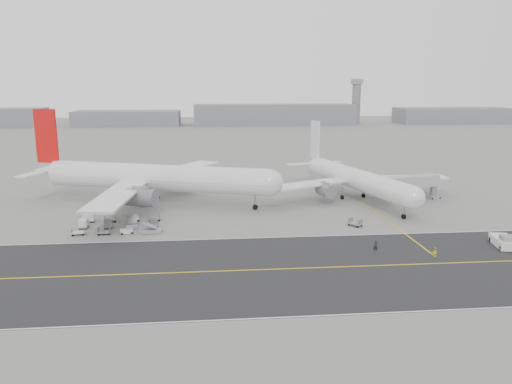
{
  "coord_description": "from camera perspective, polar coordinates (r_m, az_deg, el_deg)",
  "views": [
    {
      "loc": [
        -6.1,
        -87.97,
        27.02
      ],
      "look_at": [
        3.57,
        12.0,
        5.45
      ],
      "focal_mm": 35.0,
      "sensor_mm": 36.0,
      "label": 1
    }
  ],
  "objects": [
    {
      "name": "airliner_a",
      "position": [
        117.51,
        -11.91,
        1.65
      ],
      "size": [
        59.9,
        58.81,
        21.52
      ],
      "rotation": [
        0.0,
        0.0,
        1.23
      ],
      "color": "white",
      "rests_on": "ground"
    },
    {
      "name": "gse_cluster",
      "position": [
        100.41,
        -15.38,
        -3.93
      ],
      "size": [
        22.2,
        17.84,
        1.83
      ],
      "primitive_type": null,
      "rotation": [
        0.0,
        0.0,
        0.11
      ],
      "color": "gray",
      "rests_on": "ground"
    },
    {
      "name": "horizon_buildings",
      "position": [
        350.88,
        0.4,
        7.71
      ],
      "size": [
        520.0,
        28.0,
        28.0
      ],
      "primitive_type": null,
      "color": "gray",
      "rests_on": "ground"
    },
    {
      "name": "stray_dolly",
      "position": [
        99.68,
        11.27,
        -3.85
      ],
      "size": [
        2.79,
        2.99,
        1.57
      ],
      "primitive_type": null,
      "rotation": [
        0.0,
        0.0,
        0.64
      ],
      "color": "silver",
      "rests_on": "ground"
    },
    {
      "name": "ground",
      "position": [
        92.23,
        -1.5,
        -4.92
      ],
      "size": [
        700.0,
        700.0,
        0.0
      ],
      "primitive_type": "plane",
      "color": "gray",
      "rests_on": "ground"
    },
    {
      "name": "ground_crew_a",
      "position": [
        85.36,
        13.53,
        -6.03
      ],
      "size": [
        0.72,
        0.53,
        1.84
      ],
      "primitive_type": "imported",
      "rotation": [
        0.0,
        0.0,
        -0.13
      ],
      "color": "black",
      "rests_on": "ground"
    },
    {
      "name": "airliner_b",
      "position": [
        122.46,
        11.15,
        1.54
      ],
      "size": [
        48.3,
        49.42,
        17.36
      ],
      "rotation": [
        0.0,
        0.0,
        0.25
      ],
      "color": "white",
      "rests_on": "ground"
    },
    {
      "name": "control_tower",
      "position": [
        368.73,
        11.38,
        10.22
      ],
      "size": [
        7.0,
        7.0,
        31.25
      ],
      "color": "gray",
      "rests_on": "ground"
    },
    {
      "name": "ground_crew_b",
      "position": [
        85.23,
        19.74,
        -6.52
      ],
      "size": [
        0.93,
        0.8,
        1.64
      ],
      "primitive_type": "imported",
      "rotation": [
        0.0,
        0.0,
        2.88
      ],
      "color": "yellow",
      "rests_on": "ground"
    },
    {
      "name": "taxiway",
      "position": [
        75.84,
        3.31,
        -8.76
      ],
      "size": [
        220.0,
        59.0,
        0.03
      ],
      "color": "#28282B",
      "rests_on": "ground"
    },
    {
      "name": "jet_bridge",
      "position": [
        123.73,
        17.19,
        0.99
      ],
      "size": [
        16.43,
        6.81,
        6.14
      ],
      "rotation": [
        0.0,
        0.0,
        0.24
      ],
      "color": "gray",
      "rests_on": "ground"
    },
    {
      "name": "pushback_tug",
      "position": [
        95.14,
        26.51,
        -5.08
      ],
      "size": [
        4.16,
        8.38,
        2.36
      ],
      "rotation": [
        0.0,
        0.0,
        -0.19
      ],
      "color": "white",
      "rests_on": "ground"
    }
  ]
}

